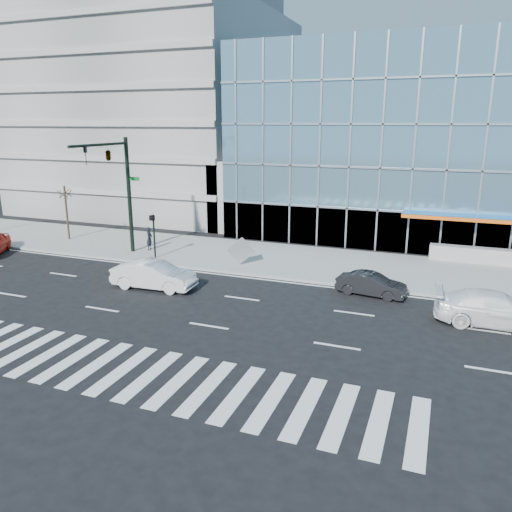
{
  "coord_description": "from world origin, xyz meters",
  "views": [
    {
      "loc": [
        9.73,
        -23.26,
        9.17
      ],
      "look_at": [
        -0.34,
        3.0,
        1.57
      ],
      "focal_mm": 35.0,
      "sensor_mm": 36.0,
      "label": 1
    }
  ],
  "objects_px": {
    "traffic_signal": "(115,168)",
    "white_sedan": "(154,275)",
    "white_suv": "(496,309)",
    "pedestrian": "(149,238)",
    "dark_sedan": "(371,284)",
    "tilted_panel": "(241,251)",
    "street_tree_near": "(65,193)",
    "ped_signal_post": "(153,229)"
  },
  "relations": [
    {
      "from": "tilted_panel",
      "to": "pedestrian",
      "type": "bearing_deg",
      "value": 140.96
    },
    {
      "from": "ped_signal_post",
      "to": "white_sedan",
      "type": "distance_m",
      "value": 6.22
    },
    {
      "from": "white_suv",
      "to": "pedestrian",
      "type": "distance_m",
      "value": 23.22
    },
    {
      "from": "ped_signal_post",
      "to": "pedestrian",
      "type": "bearing_deg",
      "value": 130.33
    },
    {
      "from": "tilted_panel",
      "to": "white_suv",
      "type": "bearing_deg",
      "value": -47.63
    },
    {
      "from": "tilted_panel",
      "to": "ped_signal_post",
      "type": "bearing_deg",
      "value": 155.89
    },
    {
      "from": "dark_sedan",
      "to": "white_suv",
      "type": "bearing_deg",
      "value": -102.05
    },
    {
      "from": "white_suv",
      "to": "tilted_panel",
      "type": "height_order",
      "value": "tilted_panel"
    },
    {
      "from": "dark_sedan",
      "to": "white_sedan",
      "type": "bearing_deg",
      "value": 112.98
    },
    {
      "from": "pedestrian",
      "to": "tilted_panel",
      "type": "xyz_separation_m",
      "value": [
        7.7,
        -1.23,
        0.08
      ]
    },
    {
      "from": "white_sedan",
      "to": "dark_sedan",
      "type": "height_order",
      "value": "white_sedan"
    },
    {
      "from": "dark_sedan",
      "to": "pedestrian",
      "type": "height_order",
      "value": "pedestrian"
    },
    {
      "from": "white_suv",
      "to": "white_sedan",
      "type": "height_order",
      "value": "white_sedan"
    },
    {
      "from": "dark_sedan",
      "to": "ped_signal_post",
      "type": "bearing_deg",
      "value": 90.15
    },
    {
      "from": "ped_signal_post",
      "to": "street_tree_near",
      "type": "distance_m",
      "value": 9.97
    },
    {
      "from": "tilted_panel",
      "to": "dark_sedan",
      "type": "bearing_deg",
      "value": -46.28
    },
    {
      "from": "street_tree_near",
      "to": "white_suv",
      "type": "distance_m",
      "value": 31.23
    },
    {
      "from": "traffic_signal",
      "to": "pedestrian",
      "type": "relative_size",
      "value": 4.78
    },
    {
      "from": "traffic_signal",
      "to": "street_tree_near",
      "type": "relative_size",
      "value": 1.89
    },
    {
      "from": "traffic_signal",
      "to": "tilted_panel",
      "type": "bearing_deg",
      "value": 6.61
    },
    {
      "from": "ped_signal_post",
      "to": "white_sedan",
      "type": "bearing_deg",
      "value": -58.2
    },
    {
      "from": "traffic_signal",
      "to": "ped_signal_post",
      "type": "distance_m",
      "value": 4.75
    },
    {
      "from": "traffic_signal",
      "to": "ped_signal_post",
      "type": "xyz_separation_m",
      "value": [
        2.5,
        0.37,
        -4.02
      ]
    },
    {
      "from": "traffic_signal",
      "to": "street_tree_near",
      "type": "distance_m",
      "value": 7.96
    },
    {
      "from": "traffic_signal",
      "to": "white_sedan",
      "type": "distance_m",
      "value": 9.17
    },
    {
      "from": "street_tree_near",
      "to": "white_suv",
      "type": "relative_size",
      "value": 0.78
    },
    {
      "from": "white_sedan",
      "to": "pedestrian",
      "type": "bearing_deg",
      "value": 31.09
    },
    {
      "from": "traffic_signal",
      "to": "dark_sedan",
      "type": "bearing_deg",
      "value": -5.16
    },
    {
      "from": "ped_signal_post",
      "to": "tilted_panel",
      "type": "distance_m",
      "value": 6.25
    },
    {
      "from": "white_suv",
      "to": "pedestrian",
      "type": "height_order",
      "value": "pedestrian"
    },
    {
      "from": "dark_sedan",
      "to": "traffic_signal",
      "type": "bearing_deg",
      "value": 92.43
    },
    {
      "from": "tilted_panel",
      "to": "street_tree_near",
      "type": "bearing_deg",
      "value": 143.02
    },
    {
      "from": "dark_sedan",
      "to": "tilted_panel",
      "type": "xyz_separation_m",
      "value": [
        -8.75,
        2.57,
        0.45
      ]
    },
    {
      "from": "ped_signal_post",
      "to": "dark_sedan",
      "type": "relative_size",
      "value": 0.8
    },
    {
      "from": "street_tree_near",
      "to": "white_suv",
      "type": "height_order",
      "value": "street_tree_near"
    },
    {
      "from": "white_suv",
      "to": "dark_sedan",
      "type": "bearing_deg",
      "value": 67.0
    },
    {
      "from": "street_tree_near",
      "to": "dark_sedan",
      "type": "height_order",
      "value": "street_tree_near"
    },
    {
      "from": "ped_signal_post",
      "to": "white_suv",
      "type": "relative_size",
      "value": 0.55
    },
    {
      "from": "pedestrian",
      "to": "white_suv",
      "type": "bearing_deg",
      "value": -115.28
    },
    {
      "from": "street_tree_near",
      "to": "tilted_panel",
      "type": "xyz_separation_m",
      "value": [
        15.62,
        -1.93,
        -2.71
      ]
    },
    {
      "from": "white_sedan",
      "to": "tilted_panel",
      "type": "relative_size",
      "value": 3.69
    },
    {
      "from": "dark_sedan",
      "to": "tilted_panel",
      "type": "relative_size",
      "value": 2.88
    }
  ]
}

